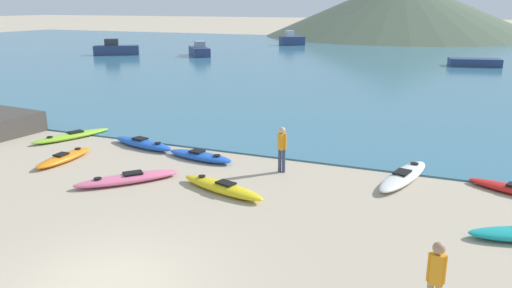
{
  "coord_description": "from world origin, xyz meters",
  "views": [
    {
      "loc": [
        6.26,
        -7.06,
        5.49
      ],
      "look_at": [
        -0.59,
        9.31,
        0.5
      ],
      "focal_mm": 35.0,
      "sensor_mm": 36.0,
      "label": 1
    }
  ],
  "objects_px": {
    "kayak_on_sand_4": "(404,176)",
    "moored_boat_0": "(474,62)",
    "person_near_waterline": "(282,146)",
    "moored_boat_2": "(292,40)",
    "kayak_on_sand_6": "(72,136)",
    "kayak_on_sand_0": "(143,143)",
    "kayak_on_sand_2": "(128,179)",
    "moored_boat_1": "(116,49)",
    "kayak_on_sand_3": "(222,187)",
    "kayak_on_sand_1": "(64,158)",
    "moored_boat_4": "(199,51)",
    "person_near_foreground": "(436,278)",
    "kayak_on_sand_8": "(200,156)"
  },
  "relations": [
    {
      "from": "kayak_on_sand_3",
      "to": "moored_boat_2",
      "type": "relative_size",
      "value": 0.9
    },
    {
      "from": "kayak_on_sand_8",
      "to": "kayak_on_sand_3",
      "type": "bearing_deg",
      "value": -49.99
    },
    {
      "from": "moored_boat_2",
      "to": "kayak_on_sand_0",
      "type": "bearing_deg",
      "value": -77.85
    },
    {
      "from": "person_near_waterline",
      "to": "moored_boat_4",
      "type": "height_order",
      "value": "moored_boat_4"
    },
    {
      "from": "kayak_on_sand_0",
      "to": "person_near_foreground",
      "type": "bearing_deg",
      "value": -33.4
    },
    {
      "from": "kayak_on_sand_2",
      "to": "kayak_on_sand_8",
      "type": "height_order",
      "value": "kayak_on_sand_2"
    },
    {
      "from": "kayak_on_sand_2",
      "to": "kayak_on_sand_4",
      "type": "height_order",
      "value": "kayak_on_sand_4"
    },
    {
      "from": "kayak_on_sand_6",
      "to": "kayak_on_sand_2",
      "type": "bearing_deg",
      "value": -32.86
    },
    {
      "from": "kayak_on_sand_2",
      "to": "kayak_on_sand_4",
      "type": "relative_size",
      "value": 0.81
    },
    {
      "from": "kayak_on_sand_1",
      "to": "person_near_waterline",
      "type": "distance_m",
      "value": 7.93
    },
    {
      "from": "kayak_on_sand_2",
      "to": "person_near_waterline",
      "type": "relative_size",
      "value": 1.88
    },
    {
      "from": "kayak_on_sand_6",
      "to": "moored_boat_2",
      "type": "distance_m",
      "value": 50.59
    },
    {
      "from": "person_near_waterline",
      "to": "moored_boat_0",
      "type": "distance_m",
      "value": 34.85
    },
    {
      "from": "kayak_on_sand_2",
      "to": "kayak_on_sand_3",
      "type": "relative_size",
      "value": 0.92
    },
    {
      "from": "kayak_on_sand_3",
      "to": "person_near_foreground",
      "type": "bearing_deg",
      "value": -34.48
    },
    {
      "from": "person_near_waterline",
      "to": "kayak_on_sand_6",
      "type": "bearing_deg",
      "value": 176.01
    },
    {
      "from": "moored_boat_0",
      "to": "moored_boat_4",
      "type": "distance_m",
      "value": 27.57
    },
    {
      "from": "person_near_waterline",
      "to": "moored_boat_0",
      "type": "bearing_deg",
      "value": 79.91
    },
    {
      "from": "kayak_on_sand_4",
      "to": "kayak_on_sand_0",
      "type": "bearing_deg",
      "value": -179.97
    },
    {
      "from": "moored_boat_4",
      "to": "kayak_on_sand_0",
      "type": "bearing_deg",
      "value": -64.62
    },
    {
      "from": "kayak_on_sand_0",
      "to": "moored_boat_1",
      "type": "xyz_separation_m",
      "value": [
        -24.27,
        29.6,
        0.52
      ]
    },
    {
      "from": "kayak_on_sand_4",
      "to": "moored_boat_4",
      "type": "height_order",
      "value": "moored_boat_4"
    },
    {
      "from": "kayak_on_sand_1",
      "to": "kayak_on_sand_3",
      "type": "relative_size",
      "value": 0.83
    },
    {
      "from": "moored_boat_0",
      "to": "kayak_on_sand_8",
      "type": "bearing_deg",
      "value": -105.28
    },
    {
      "from": "kayak_on_sand_3",
      "to": "kayak_on_sand_6",
      "type": "bearing_deg",
      "value": 160.04
    },
    {
      "from": "moored_boat_2",
      "to": "kayak_on_sand_3",
      "type": "bearing_deg",
      "value": -73.4
    },
    {
      "from": "kayak_on_sand_2",
      "to": "person_near_waterline",
      "type": "bearing_deg",
      "value": 34.84
    },
    {
      "from": "kayak_on_sand_3",
      "to": "moored_boat_2",
      "type": "distance_m",
      "value": 55.53
    },
    {
      "from": "moored_boat_0",
      "to": "person_near_waterline",
      "type": "bearing_deg",
      "value": -100.09
    },
    {
      "from": "kayak_on_sand_3",
      "to": "kayak_on_sand_8",
      "type": "bearing_deg",
      "value": 130.01
    },
    {
      "from": "person_near_waterline",
      "to": "moored_boat_1",
      "type": "height_order",
      "value": "moored_boat_1"
    },
    {
      "from": "kayak_on_sand_4",
      "to": "kayak_on_sand_6",
      "type": "bearing_deg",
      "value": -179.82
    },
    {
      "from": "kayak_on_sand_0",
      "to": "kayak_on_sand_6",
      "type": "relative_size",
      "value": 0.94
    },
    {
      "from": "kayak_on_sand_4",
      "to": "moored_boat_0",
      "type": "bearing_deg",
      "value": 86.28
    },
    {
      "from": "moored_boat_1",
      "to": "kayak_on_sand_3",
      "type": "bearing_deg",
      "value": -48.16
    },
    {
      "from": "kayak_on_sand_6",
      "to": "kayak_on_sand_8",
      "type": "height_order",
      "value": "kayak_on_sand_8"
    },
    {
      "from": "moored_boat_1",
      "to": "moored_boat_0",
      "type": "bearing_deg",
      "value": 6.24
    },
    {
      "from": "kayak_on_sand_8",
      "to": "person_near_waterline",
      "type": "relative_size",
      "value": 1.81
    },
    {
      "from": "kayak_on_sand_1",
      "to": "person_near_foreground",
      "type": "height_order",
      "value": "person_near_foreground"
    },
    {
      "from": "person_near_waterline",
      "to": "moored_boat_2",
      "type": "bearing_deg",
      "value": 108.4
    },
    {
      "from": "moored_boat_1",
      "to": "kayak_on_sand_6",
      "type": "bearing_deg",
      "value": -55.07
    },
    {
      "from": "kayak_on_sand_1",
      "to": "kayak_on_sand_4",
      "type": "bearing_deg",
      "value": 12.9
    },
    {
      "from": "kayak_on_sand_0",
      "to": "kayak_on_sand_2",
      "type": "distance_m",
      "value": 4.1
    },
    {
      "from": "kayak_on_sand_1",
      "to": "moored_boat_4",
      "type": "relative_size",
      "value": 0.59
    },
    {
      "from": "kayak_on_sand_0",
      "to": "kayak_on_sand_2",
      "type": "bearing_deg",
      "value": -61.55
    },
    {
      "from": "kayak_on_sand_2",
      "to": "person_near_foreground",
      "type": "xyz_separation_m",
      "value": [
        9.45,
        -3.91,
        0.77
      ]
    },
    {
      "from": "kayak_on_sand_1",
      "to": "moored_boat_0",
      "type": "height_order",
      "value": "moored_boat_0"
    },
    {
      "from": "moored_boat_0",
      "to": "kayak_on_sand_6",
      "type": "bearing_deg",
      "value": -115.14
    },
    {
      "from": "kayak_on_sand_0",
      "to": "kayak_on_sand_8",
      "type": "relative_size",
      "value": 1.13
    },
    {
      "from": "kayak_on_sand_2",
      "to": "kayak_on_sand_3",
      "type": "xyz_separation_m",
      "value": [
        3.13,
        0.42,
        0.01
      ]
    }
  ]
}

